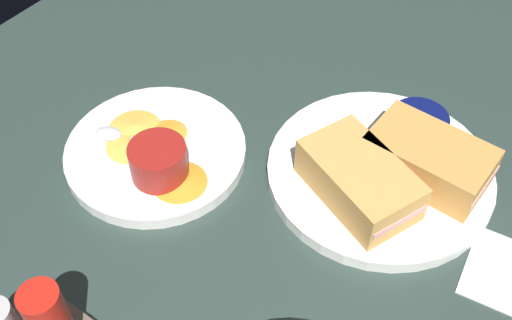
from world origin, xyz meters
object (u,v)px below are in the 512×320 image
Objects in this scene: ramekin_light_gravy at (158,160)px; spoon_by_gravy_ramekin at (119,136)px; sandwich_half_near at (359,180)px; plate_sandwich_main at (379,173)px; spoon_by_dark_ramekin at (386,166)px; plate_chips_companion at (156,152)px; sandwich_half_far at (429,159)px; ramekin_dark_sauce at (417,129)px.

ramekin_light_gravy is 7.90cm from spoon_by_gravy_ramekin.
sandwich_half_near is 28.38cm from spoon_by_gravy_ramekin.
spoon_by_dark_ramekin is (-0.49, -0.32, 1.16)cm from plate_sandwich_main.
spoon_by_dark_ramekin is 25.39cm from ramekin_light_gravy.
spoon_by_dark_ramekin reaches higher than plate_chips_companion.
spoon_by_gravy_ramekin is at bearing 26.71° from plate_sandwich_main.
sandwich_half_far is 31.00cm from plate_chips_companion.
spoon_by_gravy_ramekin is (27.25, 13.71, 1.16)cm from plate_sandwich_main.
sandwich_half_near reaches higher than spoon_by_gravy_ramekin.
spoon_by_dark_ramekin is 1.55× the size of ramekin_light_gravy.
plate_sandwich_main is 6.55cm from ramekin_dark_sauce.
sandwich_half_near is at bearing -161.51° from plate_chips_companion.
plate_sandwich_main and plate_chips_companion have the same top height.
plate_sandwich_main is at bearing 25.73° from sandwich_half_far.
sandwich_half_far reaches higher than ramekin_dark_sauce.
spoon_by_gravy_ramekin is (26.89, 8.86, -2.04)cm from sandwich_half_near.
sandwich_half_far is 1.37× the size of spoon_by_gravy_ramekin.
ramekin_dark_sauce is at bearing -103.27° from plate_sandwich_main.
ramekin_light_gravy is 0.65× the size of spoon_by_gravy_ramekin.
ramekin_light_gravy is at bearing 170.32° from spoon_by_gravy_ramekin.
spoon_by_gravy_ramekin is at bearing 26.83° from spoon_by_dark_ramekin.
sandwich_half_near is (0.36, 4.85, 3.20)cm from plate_sandwich_main.
spoon_by_gravy_ramekin is (7.57, -1.29, -1.86)cm from ramekin_light_gravy.
spoon_by_dark_ramekin reaches higher than plate_sandwich_main.
spoon_by_gravy_ramekin reaches higher than plate_chips_companion.
plate_chips_companion is (23.33, 12.68, -1.16)cm from spoon_by_dark_ramekin.
ramekin_light_gravy is (19.68, 15.00, 3.02)cm from plate_sandwich_main.
plate_sandwich_main is at bearing 33.06° from spoon_by_dark_ramekin.
sandwich_half_near is 0.71× the size of plate_chips_companion.
sandwich_half_near is at bearing 55.73° from sandwich_half_far.
sandwich_half_far is at bearing 131.21° from ramekin_dark_sauce.
sandwich_half_near is 1.10× the size of sandwich_half_far.
sandwich_half_far is 4.64cm from ramekin_dark_sauce.
plate_sandwich_main is at bearing -94.27° from sandwich_half_near.
spoon_by_gravy_ramekin is (27.74, 14.03, 0.00)cm from spoon_by_dark_ramekin.
plate_sandwich_main is at bearing -153.29° from spoon_by_gravy_ramekin.
plate_chips_companion is at bearing 36.63° from ramekin_dark_sauce.
spoon_by_dark_ramekin is (0.83, 5.28, -1.96)cm from ramekin_dark_sauce.
ramekin_light_gravy is at bearing 35.42° from sandwich_half_far.
sandwich_half_near is at bearing 85.73° from plate_sandwich_main.
plate_sandwich_main is 3.98× the size of ramekin_light_gravy.
sandwich_half_near is 1.51× the size of spoon_by_gravy_ramekin.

